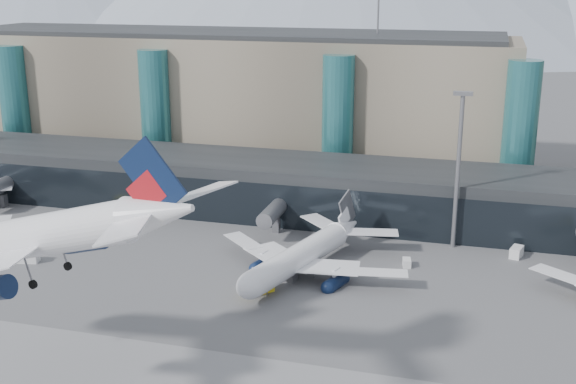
% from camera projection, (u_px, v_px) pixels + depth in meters
% --- Properties ---
extents(ground, '(900.00, 900.00, 0.00)m').
position_uv_depth(ground, '(159.00, 367.00, 82.02)').
color(ground, '#515154').
rests_on(ground, ground).
extents(concourse, '(170.00, 27.00, 10.00)m').
position_uv_depth(concourse, '(292.00, 188.00, 133.90)').
color(concourse, black).
rests_on(concourse, ground).
extents(terminal_main, '(130.00, 30.00, 31.00)m').
position_uv_depth(terminal_main, '(225.00, 99.00, 167.12)').
color(terminal_main, gray).
rests_on(terminal_main, ground).
extents(teal_towers, '(116.40, 19.40, 46.00)m').
position_uv_depth(teal_towers, '(244.00, 120.00, 150.19)').
color(teal_towers, '#296E74').
rests_on(teal_towers, ground).
extents(lightmast_mid, '(3.00, 1.20, 25.60)m').
position_uv_depth(lightmast_mid, '(458.00, 162.00, 114.51)').
color(lightmast_mid, slate).
rests_on(lightmast_mid, ground).
extents(hero_jet, '(37.70, 37.55, 12.22)m').
position_uv_depth(hero_jet, '(55.00, 225.00, 72.07)').
color(hero_jet, white).
rests_on(hero_jet, ground).
extents(jet_parked_mid, '(32.22, 33.81, 10.85)m').
position_uv_depth(jet_parked_mid, '(310.00, 244.00, 108.20)').
color(jet_parked_mid, white).
rests_on(jet_parked_mid, ground).
extents(veh_a, '(3.39, 2.36, 1.73)m').
position_uv_depth(veh_a, '(28.00, 257.00, 111.97)').
color(veh_a, silver).
rests_on(veh_a, ground).
extents(veh_b, '(2.12, 3.02, 1.61)m').
position_uv_depth(veh_b, '(92.00, 217.00, 130.71)').
color(veh_b, yellow).
rests_on(veh_b, ground).
extents(veh_c, '(3.84, 2.59, 1.95)m').
position_uv_depth(veh_c, '(285.00, 273.00, 105.51)').
color(veh_c, '#4B4A4F').
rests_on(veh_c, ground).
extents(veh_d, '(2.34, 3.27, 1.69)m').
position_uv_depth(veh_d, '(516.00, 252.00, 113.98)').
color(veh_d, silver).
rests_on(veh_d, ground).
extents(veh_g, '(1.56, 2.25, 1.20)m').
position_uv_depth(veh_g, '(407.00, 263.00, 110.38)').
color(veh_g, silver).
rests_on(veh_g, ground).
extents(veh_h, '(3.73, 4.07, 2.02)m').
position_uv_depth(veh_h, '(260.00, 286.00, 101.10)').
color(veh_h, yellow).
rests_on(veh_h, ground).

